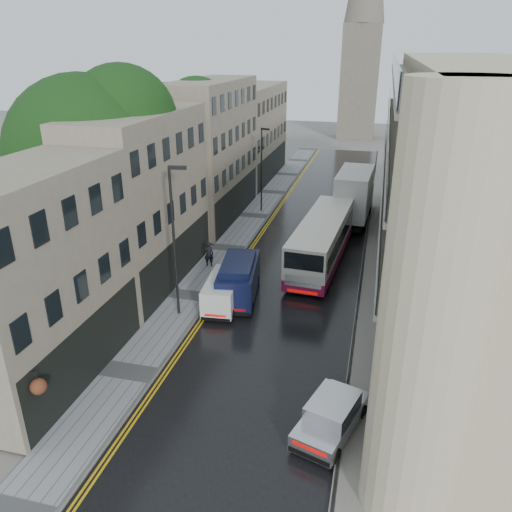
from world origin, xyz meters
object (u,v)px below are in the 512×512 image
at_px(silver_hatchback, 297,430).
at_px(white_lorry, 337,201).
at_px(pedestrian, 209,254).
at_px(tree_far, 175,152).
at_px(navy_van, 218,291).
at_px(tree_near, 90,181).
at_px(cream_bus, 294,256).
at_px(white_van, 204,303).
at_px(lamp_post_far, 261,171).
at_px(lamp_post_near, 174,244).

bearing_deg(silver_hatchback, white_lorry, 109.56).
bearing_deg(pedestrian, tree_far, -64.20).
height_order(white_lorry, silver_hatchback, white_lorry).
bearing_deg(navy_van, white_lorry, 64.21).
bearing_deg(tree_near, navy_van, -13.49).
bearing_deg(silver_hatchback, navy_van, 140.76).
height_order(cream_bus, white_lorry, white_lorry).
height_order(cream_bus, pedestrian, cream_bus).
distance_m(white_lorry, navy_van, 17.64).
xyz_separation_m(white_van, pedestrian, (-2.05, 6.90, 0.07)).
distance_m(tree_far, navy_van, 18.10).
height_order(white_lorry, lamp_post_far, lamp_post_far).
bearing_deg(lamp_post_near, tree_far, 103.30).
bearing_deg(cream_bus, tree_far, 145.72).
bearing_deg(cream_bus, tree_near, -160.91).
distance_m(tree_far, white_van, 18.73).
xyz_separation_m(cream_bus, silver_hatchback, (2.84, -15.19, -0.88)).
distance_m(silver_hatchback, pedestrian, 18.06).
bearing_deg(cream_bus, silver_hatchback, -75.43).
bearing_deg(lamp_post_far, pedestrian, -72.17).
relative_size(silver_hatchback, lamp_post_far, 0.54).
height_order(tree_near, cream_bus, tree_near).
height_order(tree_near, lamp_post_far, tree_near).
relative_size(navy_van, lamp_post_far, 0.69).
relative_size(tree_near, silver_hatchback, 3.34).
bearing_deg(silver_hatchback, tree_far, 138.49).
bearing_deg(white_lorry, lamp_post_far, 162.77).
height_order(cream_bus, silver_hatchback, cream_bus).
distance_m(tree_far, pedestrian, 12.13).
bearing_deg(cream_bus, lamp_post_near, -127.30).
relative_size(tree_far, lamp_post_far, 1.60).
relative_size(tree_near, white_van, 3.27).
xyz_separation_m(white_lorry, white_van, (-5.92, -17.71, -1.44)).
height_order(cream_bus, navy_van, cream_bus).
bearing_deg(tree_near, white_lorry, 45.69).
distance_m(navy_van, lamp_post_near, 3.92).
height_order(silver_hatchback, lamp_post_near, lamp_post_near).
xyz_separation_m(tree_near, silver_hatchback, (15.35, -11.81, -6.14)).
bearing_deg(pedestrian, tree_near, 23.79).
height_order(lamp_post_near, lamp_post_far, lamp_post_near).
distance_m(white_lorry, white_van, 18.73).
xyz_separation_m(cream_bus, navy_van, (-3.56, -5.53, -0.29)).
bearing_deg(lamp_post_far, white_lorry, 0.22).
distance_m(silver_hatchback, white_van, 11.19).
xyz_separation_m(silver_hatchback, white_van, (-6.99, 8.74, 0.18)).
distance_m(white_lorry, silver_hatchback, 26.52).
xyz_separation_m(navy_van, pedestrian, (-2.64, 5.97, -0.34)).
relative_size(tree_near, cream_bus, 1.14).
relative_size(silver_hatchback, pedestrian, 2.24).
relative_size(white_van, lamp_post_far, 0.55).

